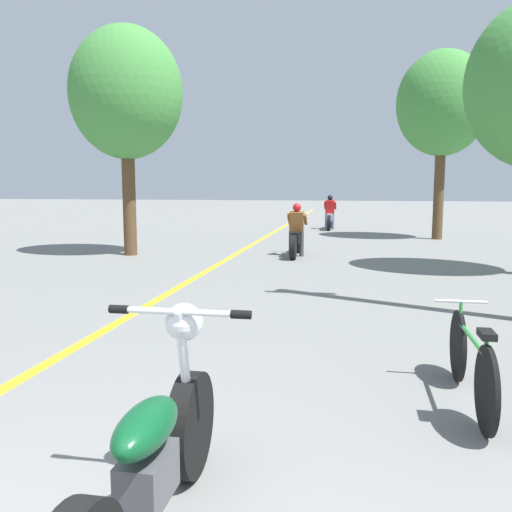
% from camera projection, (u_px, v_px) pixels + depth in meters
% --- Properties ---
extents(lane_stripe_center, '(0.14, 48.00, 0.01)m').
position_uv_depth(lane_stripe_center, '(244.00, 249.00, 14.67)').
color(lane_stripe_center, yellow).
rests_on(lane_stripe_center, ground).
extents(roadside_tree_right_far, '(2.85, 2.56, 5.92)m').
position_uv_depth(roadside_tree_right_far, '(443.00, 104.00, 16.94)').
color(roadside_tree_right_far, '#513A23').
rests_on(roadside_tree_right_far, ground).
extents(roadside_tree_left, '(2.76, 2.48, 5.53)m').
position_uv_depth(roadside_tree_left, '(126.00, 94.00, 13.04)').
color(roadside_tree_left, '#513A23').
rests_on(roadside_tree_left, ground).
extents(motorcycle_foreground, '(0.81, 2.00, 1.08)m').
position_uv_depth(motorcycle_foreground, '(151.00, 458.00, 2.61)').
color(motorcycle_foreground, black).
rests_on(motorcycle_foreground, ground).
extents(motorcycle_rider_lead, '(0.50, 1.97, 1.29)m').
position_uv_depth(motorcycle_rider_lead, '(297.00, 236.00, 13.29)').
color(motorcycle_rider_lead, black).
rests_on(motorcycle_rider_lead, ground).
extents(motorcycle_rider_far, '(0.50, 1.97, 1.35)m').
position_uv_depth(motorcycle_rider_far, '(330.00, 216.00, 21.33)').
color(motorcycle_rider_far, black).
rests_on(motorcycle_rider_far, ground).
extents(bicycle_parked, '(0.44, 1.72, 0.74)m').
position_uv_depth(bicycle_parked, '(471.00, 362.00, 4.28)').
color(bicycle_parked, black).
rests_on(bicycle_parked, ground).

